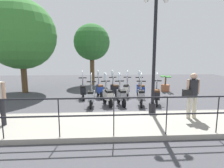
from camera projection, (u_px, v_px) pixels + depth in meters
name	position (u px, v px, depth m)	size (l,w,h in m)	color
ground_plane	(122.00, 102.00, 8.99)	(28.00, 28.00, 0.00)	#424247
promenade_walkway	(133.00, 123.00, 5.86)	(2.20, 20.00, 0.15)	gray
fence_railing	(141.00, 108.00, 4.71)	(0.04, 16.03, 1.07)	black
lamp_post_near	(154.00, 59.00, 6.34)	(0.26, 0.90, 4.60)	black
pedestrian_with_bag	(192.00, 92.00, 6.01)	(0.36, 0.64, 1.59)	beige
tree_large	(21.00, 35.00, 10.87)	(4.31, 4.31, 5.83)	brown
tree_distant	(92.00, 42.00, 14.22)	(2.93, 2.93, 4.96)	brown
potted_palm	(165.00, 85.00, 11.71)	(1.06, 0.66, 1.05)	#9E5B3D
scooter_near_0	(157.00, 95.00, 8.39)	(1.20, 0.53, 1.54)	black
scooter_near_1	(141.00, 96.00, 8.22)	(1.22, 0.47, 1.54)	black
scooter_near_2	(121.00, 95.00, 8.26)	(1.22, 0.49, 1.54)	black
scooter_near_3	(108.00, 95.00, 8.23)	(1.20, 0.55, 1.54)	black
scooter_near_4	(91.00, 96.00, 8.04)	(1.23, 0.44, 1.54)	black
scooter_far_0	(140.00, 89.00, 9.82)	(1.23, 0.44, 1.54)	black
scooter_far_1	(127.00, 89.00, 9.89)	(1.20, 0.54, 1.54)	black
scooter_far_2	(114.00, 89.00, 9.86)	(1.21, 0.53, 1.54)	black
scooter_far_3	(100.00, 89.00, 9.86)	(1.22, 0.50, 1.54)	black
scooter_far_4	(83.00, 90.00, 9.56)	(1.23, 0.44, 1.54)	black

